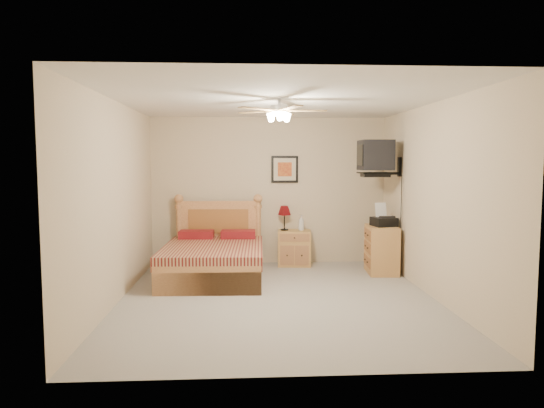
# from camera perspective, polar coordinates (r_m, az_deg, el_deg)

# --- Properties ---
(floor) EXTENTS (4.50, 4.50, 0.00)m
(floor) POSITION_cam_1_polar(r_m,az_deg,el_deg) (6.31, 0.69, -11.10)
(floor) COLOR gray
(floor) RESTS_ON ground
(ceiling) EXTENTS (4.00, 4.50, 0.04)m
(ceiling) POSITION_cam_1_polar(r_m,az_deg,el_deg) (6.11, 0.72, 12.05)
(ceiling) COLOR white
(ceiling) RESTS_ON ground
(wall_back) EXTENTS (4.00, 0.04, 2.50)m
(wall_back) POSITION_cam_1_polar(r_m,az_deg,el_deg) (8.32, -0.37, 1.55)
(wall_back) COLOR #C7B393
(wall_back) RESTS_ON ground
(wall_front) EXTENTS (4.00, 0.04, 2.50)m
(wall_front) POSITION_cam_1_polar(r_m,az_deg,el_deg) (3.85, 3.03, -2.46)
(wall_front) COLOR #C7B393
(wall_front) RESTS_ON ground
(wall_left) EXTENTS (0.04, 4.50, 2.50)m
(wall_left) POSITION_cam_1_polar(r_m,az_deg,el_deg) (6.27, -17.84, 0.18)
(wall_left) COLOR #C7B393
(wall_left) RESTS_ON ground
(wall_right) EXTENTS (0.04, 4.50, 2.50)m
(wall_right) POSITION_cam_1_polar(r_m,az_deg,el_deg) (6.53, 18.49, 0.35)
(wall_right) COLOR #C7B393
(wall_right) RESTS_ON ground
(bed) EXTENTS (1.49, 1.92, 1.21)m
(bed) POSITION_cam_1_polar(r_m,az_deg,el_deg) (7.27, -6.91, -4.08)
(bed) COLOR #A7663E
(bed) RESTS_ON ground
(nightstand) EXTENTS (0.58, 0.46, 0.59)m
(nightstand) POSITION_cam_1_polar(r_m,az_deg,el_deg) (8.23, 2.64, -5.18)
(nightstand) COLOR tan
(nightstand) RESTS_ON ground
(table_lamp) EXTENTS (0.27, 0.27, 0.41)m
(table_lamp) POSITION_cam_1_polar(r_m,az_deg,el_deg) (8.18, 1.47, -1.66)
(table_lamp) COLOR #5F090D
(table_lamp) RESTS_ON nightstand
(lotion_bottle) EXTENTS (0.12, 0.12, 0.26)m
(lotion_bottle) POSITION_cam_1_polar(r_m,az_deg,el_deg) (8.19, 3.47, -2.21)
(lotion_bottle) COLOR silver
(lotion_bottle) RESTS_ON nightstand
(framed_picture) EXTENTS (0.46, 0.04, 0.46)m
(framed_picture) POSITION_cam_1_polar(r_m,az_deg,el_deg) (8.31, 1.50, 4.10)
(framed_picture) COLOR black
(framed_picture) RESTS_ON wall_back
(dresser) EXTENTS (0.49, 0.67, 0.75)m
(dresser) POSITION_cam_1_polar(r_m,az_deg,el_deg) (7.83, 12.78, -5.24)
(dresser) COLOR #B27B47
(dresser) RESTS_ON ground
(fax_machine) EXTENTS (0.40, 0.42, 0.36)m
(fax_machine) POSITION_cam_1_polar(r_m,az_deg,el_deg) (7.73, 13.04, -1.23)
(fax_machine) COLOR black
(fax_machine) RESTS_ON dresser
(magazine_lower) EXTENTS (0.32, 0.36, 0.03)m
(magazine_lower) POSITION_cam_1_polar(r_m,az_deg,el_deg) (7.93, 12.00, -2.26)
(magazine_lower) COLOR #B9AB96
(magazine_lower) RESTS_ON dresser
(magazine_upper) EXTENTS (0.18, 0.24, 0.02)m
(magazine_upper) POSITION_cam_1_polar(r_m,az_deg,el_deg) (7.93, 12.18, -2.09)
(magazine_upper) COLOR gray
(magazine_upper) RESTS_ON magazine_lower
(wall_tv) EXTENTS (0.56, 0.46, 0.58)m
(wall_tv) POSITION_cam_1_polar(r_m,az_deg,el_deg) (7.70, 13.16, 5.31)
(wall_tv) COLOR black
(wall_tv) RESTS_ON wall_right
(ceiling_fan) EXTENTS (1.14, 1.14, 0.28)m
(ceiling_fan) POSITION_cam_1_polar(r_m,az_deg,el_deg) (5.90, 0.86, 10.94)
(ceiling_fan) COLOR silver
(ceiling_fan) RESTS_ON ceiling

